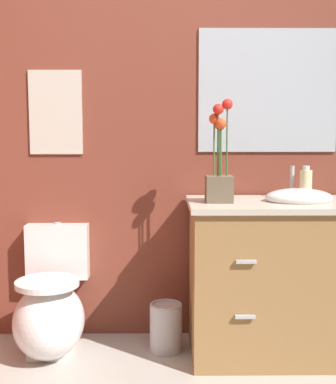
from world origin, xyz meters
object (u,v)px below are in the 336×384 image
(toilet, at_px, (51,310))
(soap_bottle, at_px, (306,184))
(flower_vase, at_px, (219,171))
(trash_bin, at_px, (166,327))
(vanity_cabinet, at_px, (275,277))
(wall_poster, at_px, (56,112))
(wall_mirror, at_px, (268,91))

(toilet, relative_size, soap_bottle, 3.77)
(flower_vase, xyz_separation_m, trash_bin, (-0.28, 0.07, -0.88))
(trash_bin, bearing_deg, vanity_cabinet, -4.52)
(vanity_cabinet, distance_m, soap_bottle, 0.54)
(toilet, relative_size, wall_poster, 1.44)
(flower_vase, relative_size, soap_bottle, 2.95)
(toilet, relative_size, vanity_cabinet, 0.67)
(soap_bottle, bearing_deg, vanity_cabinet, -150.58)
(toilet, relative_size, flower_vase, 1.28)
(wall_poster, xyz_separation_m, wall_mirror, (1.22, 0.00, 0.12))
(vanity_cabinet, relative_size, wall_poster, 2.14)
(soap_bottle, relative_size, trash_bin, 0.67)
(soap_bottle, xyz_separation_m, wall_mirror, (-0.18, 0.19, 0.52))
(wall_mirror, bearing_deg, soap_bottle, -46.84)
(vanity_cabinet, xyz_separation_m, flower_vase, (-0.31, -0.02, 0.58))
(toilet, height_order, wall_mirror, wall_mirror)
(flower_vase, bearing_deg, trash_bin, 166.41)
(toilet, height_order, wall_poster, wall_poster)
(soap_bottle, xyz_separation_m, trash_bin, (-0.77, -0.05, -0.79))
(vanity_cabinet, xyz_separation_m, wall_mirror, (-0.00, 0.29, 1.01))
(wall_poster, distance_m, wall_mirror, 1.23)
(vanity_cabinet, xyz_separation_m, wall_poster, (-1.23, 0.29, 0.89))
(flower_vase, bearing_deg, soap_bottle, 13.92)
(toilet, xyz_separation_m, wall_poster, (0.00, 0.27, 1.08))
(trash_bin, bearing_deg, wall_poster, 158.69)
(flower_vase, height_order, soap_bottle, flower_vase)
(vanity_cabinet, bearing_deg, trash_bin, 175.48)
(soap_bottle, xyz_separation_m, wall_poster, (-1.40, 0.19, 0.40))
(vanity_cabinet, height_order, soap_bottle, soap_bottle)
(toilet, bearing_deg, trash_bin, 1.84)
(vanity_cabinet, xyz_separation_m, trash_bin, (-0.59, 0.05, -0.30))
(toilet, xyz_separation_m, wall_mirror, (1.22, 0.27, 1.21))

